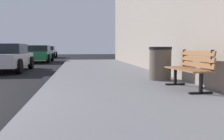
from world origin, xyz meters
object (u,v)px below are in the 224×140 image
Objects in this scene: car_white at (47,52)px; bench at (191,67)px; car_silver at (5,57)px; trash_bin at (160,63)px; car_green at (38,54)px.

bench is at bearing 104.35° from car_white.
trash_bin is at bearing 138.01° from car_silver.
car_white is at bearing 102.58° from bench.
car_white is (-0.44, 9.08, -0.00)m from car_green.
car_silver reaches higher than bench.
trash_bin is 22.43m from car_white.
bench is at bearing 130.69° from car_silver.
car_white is (-5.97, 23.35, -0.01)m from bench.
car_silver is 0.96× the size of car_green.
bench is 1.58× the size of trash_bin.
car_silver is at bearing 90.40° from car_white.
car_silver is at bearing 87.51° from car_green.
car_green and car_white have the same top height.
car_green reaches higher than trash_bin.
car_white is at bearing -87.24° from car_green.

